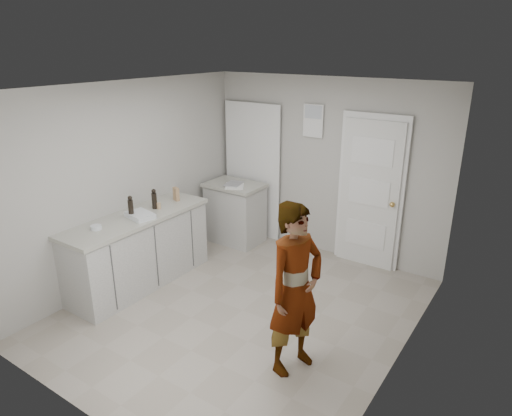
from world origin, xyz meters
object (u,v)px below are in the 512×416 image
Objects in this scene: spice_jar at (159,206)px; person at (295,289)px; cake_mix_box at (176,194)px; baking_dish at (140,215)px; egg_bowl at (96,227)px; oil_cruet_a at (154,199)px; oil_cruet_b at (131,208)px.

person is at bearing -14.98° from spice_jar.
cake_mix_box is (-2.39, 1.00, 0.19)m from person.
cake_mix_box is 0.46× the size of baking_dish.
spice_jar is at bearing 96.13° from baking_dish.
egg_bowl is (-0.05, -1.25, -0.06)m from cake_mix_box.
cake_mix_box is at bearing 87.89° from egg_bowl.
spice_jar is 0.10m from oil_cruet_a.
person is 13.45× the size of egg_bowl.
cake_mix_box is 0.39m from oil_cruet_a.
cake_mix_box reaches higher than egg_bowl.
oil_cruet_a is (-2.39, 0.61, 0.22)m from person.
person reaches higher than cake_mix_box.
egg_bowl is at bearing -103.81° from baking_dish.
spice_jar is 0.30× the size of oil_cruet_a.
cake_mix_box is 2.25× the size of spice_jar.
cake_mix_box is at bearing 83.80° from person.
spice_jar is 0.28× the size of oil_cruet_b.
baking_dish is at bearing 99.53° from person.
oil_cruet_a is 0.35m from baking_dish.
oil_cruet_b is (-2.37, 0.21, 0.24)m from person.
spice_jar is 0.35m from baking_dish.
person is 2.48m from oil_cruet_a.
oil_cruet_a is at bearing 92.22° from person.
person is 2.60m from cake_mix_box.
cake_mix_box is 0.37m from spice_jar.
oil_cruet_b is 0.15m from baking_dish.
person reaches higher than spice_jar.
egg_bowl is at bearing -70.00° from cake_mix_box.
person is 21.01× the size of spice_jar.
person reaches higher than oil_cruet_b.
oil_cruet_b is 0.48m from egg_bowl.
oil_cruet_b is at bearing 82.16° from egg_bowl.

